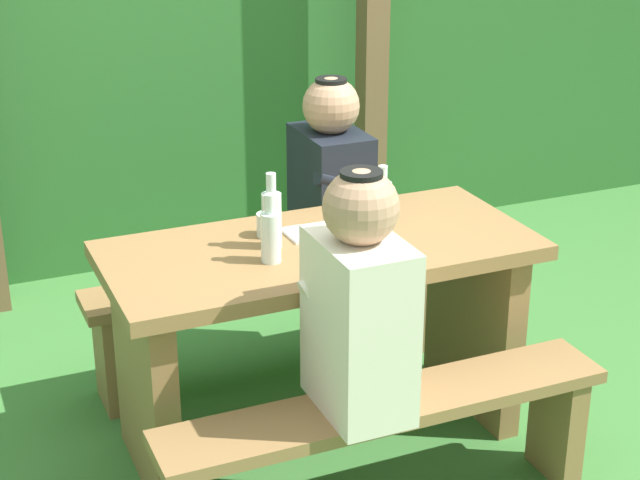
{
  "coord_description": "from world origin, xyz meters",
  "views": [
    {
      "loc": [
        -1.2,
        -2.79,
        1.98
      ],
      "look_at": [
        0.0,
        0.0,
        0.74
      ],
      "focal_mm": 57.09,
      "sensor_mm": 36.0,
      "label": 1
    }
  ],
  "objects": [
    {
      "name": "ground_plane",
      "position": [
        0.0,
        0.0,
        0.0
      ],
      "size": [
        12.0,
        12.0,
        0.0
      ],
      "primitive_type": "plane",
      "color": "#3A7333"
    },
    {
      "name": "hedge_backdrop",
      "position": [
        0.0,
        2.05,
        1.14
      ],
      "size": [
        6.4,
        0.64,
        2.28
      ],
      "primitive_type": "cube",
      "color": "#2A6028",
      "rests_on": "ground_plane"
    },
    {
      "name": "pergola_post_right",
      "position": [
        0.92,
        1.51,
        1.03
      ],
      "size": [
        0.12,
        0.12,
        2.06
      ],
      "primitive_type": "cube",
      "color": "brown",
      "rests_on": "ground_plane"
    },
    {
      "name": "picnic_table",
      "position": [
        0.0,
        0.0,
        0.5
      ],
      "size": [
        1.4,
        0.64,
        0.73
      ],
      "color": "olive",
      "rests_on": "ground_plane"
    },
    {
      "name": "bench_near",
      "position": [
        0.0,
        -0.5,
        0.31
      ],
      "size": [
        1.4,
        0.24,
        0.43
      ],
      "color": "olive",
      "rests_on": "ground_plane"
    },
    {
      "name": "bench_far",
      "position": [
        0.0,
        0.5,
        0.31
      ],
      "size": [
        1.4,
        0.24,
        0.43
      ],
      "color": "olive",
      "rests_on": "ground_plane"
    },
    {
      "name": "person_white_shirt",
      "position": [
        -0.1,
        -0.5,
        0.76
      ],
      "size": [
        0.25,
        0.35,
        0.72
      ],
      "color": "silver",
      "rests_on": "bench_near"
    },
    {
      "name": "person_black_coat",
      "position": [
        0.26,
        0.5,
        0.76
      ],
      "size": [
        0.25,
        0.35,
        0.72
      ],
      "color": "black",
      "rests_on": "bench_far"
    },
    {
      "name": "drinking_glass",
      "position": [
        -0.13,
        0.13,
        0.77
      ],
      "size": [
        0.08,
        0.08,
        0.08
      ],
      "primitive_type": "cylinder",
      "color": "silver",
      "rests_on": "picnic_table"
    },
    {
      "name": "bottle_left",
      "position": [
        -0.15,
        0.04,
        0.83
      ],
      "size": [
        0.06,
        0.06,
        0.25
      ],
      "color": "silver",
      "rests_on": "picnic_table"
    },
    {
      "name": "bottle_right",
      "position": [
        -0.2,
        -0.07,
        0.82
      ],
      "size": [
        0.06,
        0.06,
        0.22
      ],
      "color": "silver",
      "rests_on": "picnic_table"
    },
    {
      "name": "bottle_center",
      "position": [
        0.24,
        0.04,
        0.82
      ],
      "size": [
        0.06,
        0.06,
        0.22
      ],
      "color": "silver",
      "rests_on": "picnic_table"
    },
    {
      "name": "cell_phone",
      "position": [
        -0.04,
        0.09,
        0.74
      ],
      "size": [
        0.07,
        0.14,
        0.01
      ],
      "primitive_type": "cube",
      "rotation": [
        0.0,
        0.0,
        0.02
      ],
      "color": "silver",
      "rests_on": "picnic_table"
    }
  ]
}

